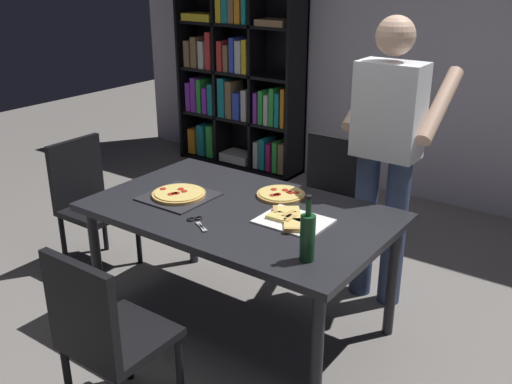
# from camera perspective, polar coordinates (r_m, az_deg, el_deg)

# --- Properties ---
(ground_plane) EXTENTS (12.00, 12.00, 0.00)m
(ground_plane) POSITION_cam_1_polar(r_m,az_deg,el_deg) (3.54, -1.45, -12.86)
(ground_plane) COLOR gray
(back_wall) EXTENTS (6.40, 0.10, 2.80)m
(back_wall) POSITION_cam_1_polar(r_m,az_deg,el_deg) (5.27, 16.21, 14.21)
(back_wall) COLOR #BCB7C6
(back_wall) RESTS_ON ground_plane
(dining_table) EXTENTS (1.65, 1.01, 0.75)m
(dining_table) POSITION_cam_1_polar(r_m,az_deg,el_deg) (3.21, -1.56, -2.80)
(dining_table) COLOR #232328
(dining_table) RESTS_ON ground_plane
(chair_near_camera) EXTENTS (0.42, 0.42, 0.90)m
(chair_near_camera) POSITION_cam_1_polar(r_m,az_deg,el_deg) (2.67, -14.76, -13.19)
(chair_near_camera) COLOR black
(chair_near_camera) RESTS_ON ground_plane
(chair_far_side) EXTENTS (0.42, 0.42, 0.90)m
(chair_far_side) POSITION_cam_1_polar(r_m,az_deg,el_deg) (4.04, 6.94, -0.22)
(chair_far_side) COLOR black
(chair_far_side) RESTS_ON ground_plane
(chair_left_end) EXTENTS (0.42, 0.42, 0.90)m
(chair_left_end) POSITION_cam_1_polar(r_m,az_deg,el_deg) (4.14, -16.20, -0.43)
(chair_left_end) COLOR black
(chair_left_end) RESTS_ON ground_plane
(bookshelf) EXTENTS (1.40, 0.35, 1.95)m
(bookshelf) POSITION_cam_1_polar(r_m,az_deg,el_deg) (6.01, -1.73, 11.05)
(bookshelf) COLOR black
(bookshelf) RESTS_ON ground_plane
(person_serving_pizza) EXTENTS (0.55, 0.54, 1.75)m
(person_serving_pizza) POSITION_cam_1_polar(r_m,az_deg,el_deg) (3.49, 12.81, 4.31)
(person_serving_pizza) COLOR #38476B
(person_serving_pizza) RESTS_ON ground_plane
(pepperoni_pizza_on_tray) EXTENTS (0.37, 0.37, 0.04)m
(pepperoni_pizza_on_tray) POSITION_cam_1_polar(r_m,az_deg,el_deg) (3.35, -7.63, -0.29)
(pepperoni_pizza_on_tray) COLOR #2D2D33
(pepperoni_pizza_on_tray) RESTS_ON dining_table
(pizza_slices_on_towel) EXTENTS (0.36, 0.30, 0.03)m
(pizza_slices_on_towel) POSITION_cam_1_polar(r_m,az_deg,el_deg) (3.02, 3.48, -2.72)
(pizza_slices_on_towel) COLOR white
(pizza_slices_on_towel) RESTS_ON dining_table
(wine_bottle) EXTENTS (0.07, 0.07, 0.32)m
(wine_bottle) POSITION_cam_1_polar(r_m,az_deg,el_deg) (2.60, 5.11, -4.37)
(wine_bottle) COLOR #194723
(wine_bottle) RESTS_ON dining_table
(kitchen_scissors) EXTENTS (0.19, 0.14, 0.01)m
(kitchen_scissors) POSITION_cam_1_polar(r_m,az_deg,el_deg) (3.02, -5.85, -2.90)
(kitchen_scissors) COLOR silver
(kitchen_scissors) RESTS_ON dining_table
(second_pizza_plain) EXTENTS (0.28, 0.28, 0.03)m
(second_pizza_plain) POSITION_cam_1_polar(r_m,az_deg,el_deg) (3.34, 2.47, -0.23)
(second_pizza_plain) COLOR tan
(second_pizza_plain) RESTS_ON dining_table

